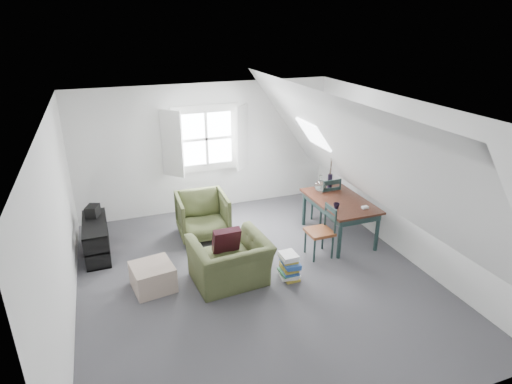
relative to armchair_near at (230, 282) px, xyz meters
name	(u,v)px	position (x,y,z in m)	size (l,w,h in m)	color
floor	(255,278)	(0.37, -0.03, 0.00)	(5.50, 5.50, 0.00)	#46454A
ceiling	(255,111)	(0.37, -0.03, 2.50)	(5.50, 5.50, 0.00)	white
wall_back	(206,148)	(0.37, 2.72, 1.25)	(5.00, 5.00, 0.00)	white
wall_front	(369,326)	(0.37, -2.78, 1.25)	(5.00, 5.00, 0.00)	white
wall_left	(59,230)	(-2.13, -0.03, 1.25)	(5.50, 5.50, 0.00)	white
wall_right	(404,179)	(2.87, -0.03, 1.25)	(5.50, 5.50, 0.00)	white
slope_left	(136,180)	(-1.18, -0.03, 1.78)	(5.50, 5.50, 0.00)	white
slope_right	(355,154)	(1.92, -0.03, 1.78)	(5.50, 5.50, 0.00)	white
dormer_window	(207,139)	(0.37, 2.64, 1.45)	(1.71, 0.35, 1.30)	white
skylight	(313,134)	(1.92, 1.27, 1.75)	(0.55, 0.75, 0.04)	white
armchair_near	(230,282)	(0.00, 0.00, 0.00)	(1.06, 0.93, 0.69)	#414927
armchair_far	(204,236)	(-0.03, 1.54, 0.00)	(0.84, 0.86, 0.79)	#414927
throw_pillow	(226,240)	(0.00, 0.15, 0.61)	(0.40, 0.11, 0.40)	#360E18
ottoman	(153,277)	(-1.08, 0.24, 0.19)	(0.56, 0.56, 0.37)	tan
dining_table	(340,205)	(2.19, 0.68, 0.62)	(0.85, 1.42, 0.71)	black
demijohn	(320,185)	(2.04, 1.13, 0.83)	(0.21, 0.21, 0.30)	silver
vase_twigs	(330,180)	(2.29, 1.23, 0.86)	(0.08, 0.09, 0.66)	black
cup	(336,209)	(1.94, 0.38, 0.71)	(0.10, 0.10, 0.10)	black
paper_box	(365,207)	(2.39, 0.23, 0.73)	(0.11, 0.07, 0.04)	white
dining_chair_far	(326,199)	(2.26, 1.26, 0.48)	(0.43, 0.43, 0.92)	brown
dining_chair_near	(321,231)	(1.61, 0.23, 0.44)	(0.40, 0.40, 0.85)	brown
media_shelf	(97,241)	(-1.80, 1.50, 0.26)	(0.37, 1.11, 0.57)	black
electronics_box	(93,211)	(-1.80, 1.79, 0.65)	(0.18, 0.25, 0.20)	black
magazine_stack	(289,266)	(0.85, -0.21, 0.20)	(0.30, 0.36, 0.41)	#B29933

